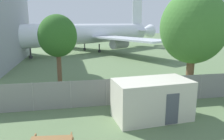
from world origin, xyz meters
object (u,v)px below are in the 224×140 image
Objects in this scene: airplane at (86,34)px; tree_behind_benches at (193,28)px; portable_cabin at (152,99)px; tree_left_of_cabin at (58,36)px.

tree_behind_benches is (6.45, -29.05, 1.84)m from airplane.
tree_behind_benches is (5.09, 4.28, 4.32)m from portable_cabin.
portable_cabin is 7.94m from tree_behind_benches.
airplane is 4.60× the size of tree_behind_benches.
portable_cabin is at bearing -48.24° from tree_left_of_cabin.
tree_behind_benches is (10.98, -2.31, 0.71)m from tree_left_of_cabin.
tree_behind_benches reaches higher than tree_left_of_cabin.
airplane is at bearing 102.53° from tree_behind_benches.
portable_cabin is at bearing -139.94° from tree_behind_benches.
portable_cabin is 9.55m from tree_left_of_cabin.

